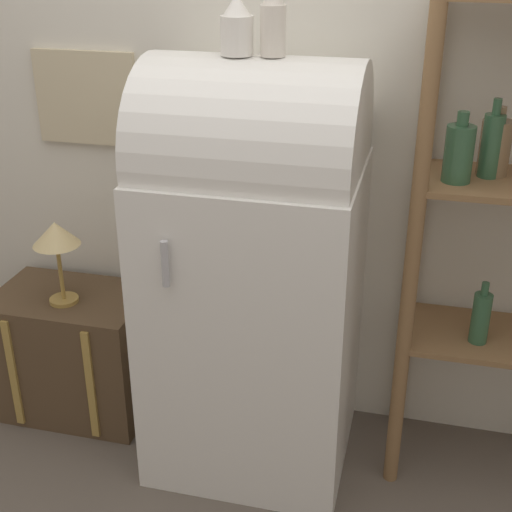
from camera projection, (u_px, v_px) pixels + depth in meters
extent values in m
plane|color=#60564C|center=(239.00, 488.00, 2.56)|extent=(12.00, 12.00, 0.00)
cube|color=silver|center=(278.00, 78.00, 2.49)|extent=(7.00, 0.05, 2.70)
cube|color=#C6B793|center=(86.00, 98.00, 2.66)|extent=(0.40, 0.02, 0.35)
cube|color=white|center=(255.00, 319.00, 2.53)|extent=(0.70, 0.63, 1.13)
cylinder|color=white|center=(254.00, 151.00, 2.26)|extent=(0.68, 0.60, 0.60)
cylinder|color=#B7B7BC|center=(165.00, 264.00, 2.13)|extent=(0.02, 0.02, 0.15)
cube|color=brown|center=(76.00, 352.00, 2.89)|extent=(0.59, 0.39, 0.52)
cube|color=#AD8942|center=(13.00, 374.00, 2.75)|extent=(0.03, 0.01, 0.47)
cube|color=#AD8942|center=(91.00, 386.00, 2.68)|extent=(0.03, 0.01, 0.47)
cylinder|color=olive|center=(411.00, 273.00, 2.25)|extent=(0.05, 0.05, 1.67)
cylinder|color=olive|center=(416.00, 235.00, 2.53)|extent=(0.05, 0.05, 1.67)
cube|color=olive|center=(488.00, 337.00, 2.45)|extent=(0.59, 0.35, 0.02)
cylinder|color=#335B3D|center=(459.00, 154.00, 2.17)|extent=(0.09, 0.09, 0.18)
cylinder|color=#335B3D|center=(463.00, 119.00, 2.13)|extent=(0.04, 0.04, 0.04)
cylinder|color=#7F6647|center=(495.00, 148.00, 2.23)|extent=(0.10, 0.10, 0.17)
cylinder|color=#7F6647|center=(500.00, 114.00, 2.19)|extent=(0.04, 0.04, 0.04)
cylinder|color=#335B3D|center=(481.00, 318.00, 2.37)|extent=(0.06, 0.06, 0.18)
cylinder|color=#335B3D|center=(485.00, 289.00, 2.33)|extent=(0.02, 0.02, 0.04)
cylinder|color=#335B3D|center=(491.00, 146.00, 2.21)|extent=(0.07, 0.07, 0.20)
cylinder|color=#335B3D|center=(497.00, 107.00, 2.16)|extent=(0.03, 0.03, 0.05)
cylinder|color=white|center=(237.00, 36.00, 2.11)|extent=(0.10, 0.10, 0.11)
cone|color=white|center=(237.00, 5.00, 2.07)|extent=(0.08, 0.08, 0.06)
cylinder|color=silver|center=(273.00, 31.00, 2.09)|extent=(0.08, 0.08, 0.15)
cylinder|color=#AD8942|center=(64.00, 300.00, 2.73)|extent=(0.11, 0.11, 0.02)
cylinder|color=#AD8942|center=(60.00, 272.00, 2.68)|extent=(0.02, 0.02, 0.22)
cone|color=#DBC184|center=(56.00, 234.00, 2.62)|extent=(0.18, 0.18, 0.09)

